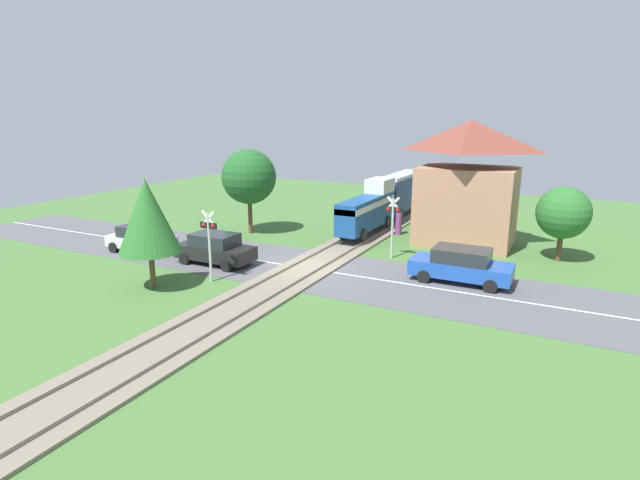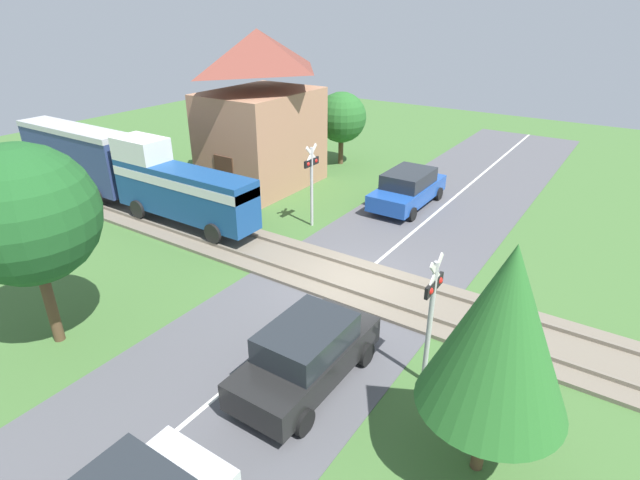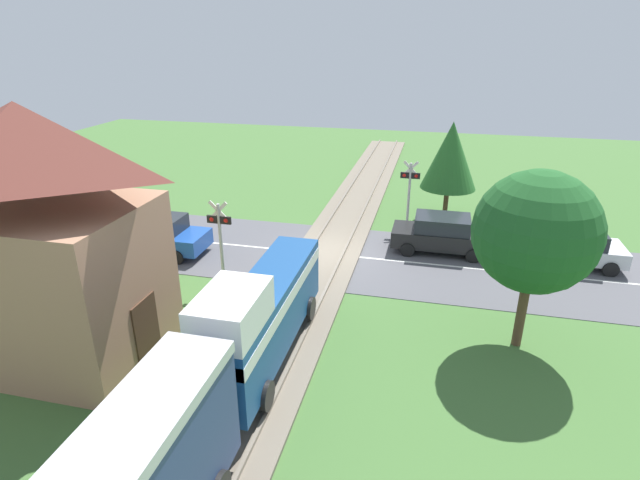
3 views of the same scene
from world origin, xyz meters
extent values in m
plane|color=#426B33|center=(0.00, 0.00, 0.00)|extent=(60.00, 60.00, 0.00)
cube|color=#515156|center=(0.00, 0.00, 0.01)|extent=(48.00, 6.40, 0.02)
cube|color=silver|center=(0.00, 0.00, 0.02)|extent=(48.00, 0.12, 0.00)
cube|color=#756B5B|center=(0.00, 0.00, 0.06)|extent=(2.80, 48.00, 0.12)
cube|color=slate|center=(-0.72, 0.00, 0.18)|extent=(0.10, 48.00, 0.12)
cube|color=slate|center=(0.72, 0.00, 0.18)|extent=(0.10, 48.00, 0.12)
cube|color=navy|center=(0.00, 7.69, 1.57)|extent=(1.35, 6.66, 1.90)
cube|color=silver|center=(0.00, 7.69, 2.09)|extent=(1.37, 6.66, 0.36)
cube|color=silver|center=(0.00, 9.96, 2.97)|extent=(1.35, 2.13, 0.90)
cylinder|color=black|center=(-0.72, 5.56, 0.62)|extent=(0.14, 0.76, 0.76)
cylinder|color=black|center=(0.72, 5.56, 0.62)|extent=(0.14, 0.76, 0.76)
cylinder|color=black|center=(-0.72, 9.82, 0.62)|extent=(0.14, 0.76, 0.76)
cylinder|color=black|center=(0.72, 9.82, 0.62)|extent=(0.14, 0.76, 0.76)
cube|color=navy|center=(0.00, 14.72, 1.82)|extent=(1.35, 6.59, 2.40)
cube|color=#BCBCC1|center=(0.00, 14.72, 3.14)|extent=(1.41, 6.59, 0.24)
cylinder|color=black|center=(-0.72, 12.61, 0.62)|extent=(0.14, 0.76, 0.76)
cylinder|color=black|center=(0.72, 12.61, 0.62)|extent=(0.14, 0.76, 0.76)
cylinder|color=black|center=(-0.72, 16.82, 0.62)|extent=(0.14, 0.76, 0.76)
cylinder|color=black|center=(0.72, 16.82, 0.62)|extent=(0.14, 0.76, 0.76)
cube|color=black|center=(-4.68, -1.44, 0.65)|extent=(4.13, 1.71, 0.69)
cube|color=#23282D|center=(-4.68, -1.44, 1.30)|extent=(2.27, 1.58, 0.63)
cylinder|color=black|center=(-3.33, -0.58, 0.30)|extent=(0.60, 0.18, 0.60)
cylinder|color=black|center=(-3.33, -2.30, 0.30)|extent=(0.60, 0.18, 0.60)
cylinder|color=black|center=(-6.02, -0.58, 0.30)|extent=(0.60, 0.18, 0.60)
cylinder|color=black|center=(-6.02, -2.30, 0.30)|extent=(0.60, 0.18, 0.60)
cube|color=#1E4CA8|center=(7.23, 1.44, 0.64)|extent=(4.53, 1.83, 0.69)
cube|color=#23282D|center=(7.23, 1.44, 1.30)|extent=(2.49, 1.68, 0.63)
cylinder|color=black|center=(5.76, 0.53, 0.30)|extent=(0.60, 0.18, 0.60)
cylinder|color=black|center=(5.76, 2.35, 0.30)|extent=(0.60, 0.18, 0.60)
cylinder|color=black|center=(8.70, 0.53, 0.30)|extent=(0.60, 0.18, 0.60)
cylinder|color=black|center=(8.70, 2.35, 0.30)|extent=(0.60, 0.18, 0.60)
cylinder|color=black|center=(-8.68, -0.51, 0.30)|extent=(0.60, 0.18, 0.60)
cylinder|color=#B7B7B7|center=(-3.08, -3.76, 1.63)|extent=(0.12, 0.12, 3.25)
cube|color=black|center=(-3.08, -3.76, 2.67)|extent=(0.90, 0.08, 0.28)
sphere|color=red|center=(-3.35, -3.76, 2.67)|extent=(0.18, 0.18, 0.18)
sphere|color=red|center=(-2.81, -3.76, 2.67)|extent=(0.18, 0.18, 0.18)
cube|color=silver|center=(-3.08, -3.76, 3.00)|extent=(0.72, 0.04, 0.72)
cube|color=silver|center=(-3.08, -3.76, 3.00)|extent=(0.72, 0.04, 0.72)
cylinder|color=#B7B7B7|center=(3.08, 3.76, 1.63)|extent=(0.12, 0.12, 3.25)
cube|color=black|center=(3.08, 3.76, 2.67)|extent=(0.90, 0.08, 0.28)
sphere|color=red|center=(3.35, 3.76, 2.67)|extent=(0.18, 0.18, 0.18)
sphere|color=red|center=(2.81, 3.76, 2.67)|extent=(0.18, 0.18, 0.18)
cube|color=silver|center=(3.08, 3.76, 3.00)|extent=(0.72, 0.04, 0.72)
cube|color=silver|center=(3.08, 3.76, 3.00)|extent=(0.72, 0.04, 0.72)
cube|color=#AD7A5B|center=(5.91, 8.63, 2.29)|extent=(5.40, 4.04, 4.58)
pyramid|color=brown|center=(5.91, 8.63, 6.35)|extent=(5.83, 4.37, 1.77)
cube|color=#472D1E|center=(3.19, 8.63, 1.05)|extent=(0.06, 1.10, 2.10)
cylinder|color=#7F3D84|center=(1.68, 9.11, 0.71)|extent=(0.41, 0.41, 1.42)
sphere|color=tan|center=(1.68, 9.11, 1.55)|extent=(0.26, 0.26, 0.26)
cylinder|color=brown|center=(11.11, 7.31, 0.72)|extent=(0.28, 0.28, 1.44)
sphere|color=#286628|center=(11.11, 7.31, 2.60)|extent=(2.72, 2.72, 2.72)
cylinder|color=brown|center=(-7.05, 5.12, 1.10)|extent=(0.28, 0.28, 2.20)
sphere|color=#1E5623|center=(-7.05, 5.12, 3.68)|extent=(3.47, 3.47, 3.47)
cylinder|color=brown|center=(-4.83, -5.62, 0.83)|extent=(0.24, 0.24, 1.66)
cone|color=#286628|center=(-4.83, -5.62, 3.29)|extent=(2.70, 2.70, 3.24)
camera|label=1|loc=(11.46, -21.03, 7.58)|focal=28.00mm
camera|label=2|loc=(-12.33, -6.91, 8.30)|focal=28.00mm
camera|label=3|loc=(-4.21, 18.96, 8.76)|focal=28.00mm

